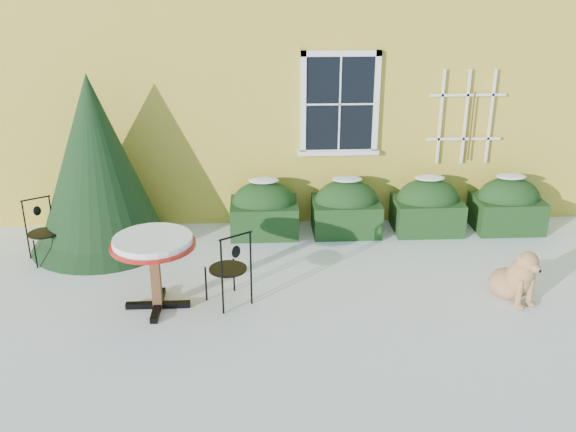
{
  "coord_description": "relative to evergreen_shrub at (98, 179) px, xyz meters",
  "views": [
    {
      "loc": [
        -0.39,
        -6.86,
        4.03
      ],
      "look_at": [
        0.0,
        1.0,
        0.9
      ],
      "focal_mm": 40.0,
      "sensor_mm": 36.0,
      "label": 1
    }
  ],
  "objects": [
    {
      "name": "patio_chair_near",
      "position": [
        1.99,
        -1.94,
        -0.55
      ],
      "size": [
        0.61,
        0.61,
        1.0
      ],
      "rotation": [
        0.0,
        0.0,
        3.73
      ],
      "color": "black",
      "rests_on": "ground"
    },
    {
      "name": "hedge_row",
      "position": [
        4.4,
        0.31,
        -0.64
      ],
      "size": [
        4.95,
        0.8,
        0.91
      ],
      "color": "black",
      "rests_on": "ground"
    },
    {
      "name": "patio_chair_far",
      "position": [
        -0.74,
        -0.5,
        -0.59
      ],
      "size": [
        0.55,
        0.55,
        0.9
      ],
      "rotation": [
        0.0,
        0.0,
        0.55
      ],
      "color": "black",
      "rests_on": "ground"
    },
    {
      "name": "bistro_table",
      "position": [
        1.08,
        -2.0,
        -0.25
      ],
      "size": [
        1.03,
        1.03,
        0.96
      ],
      "rotation": [
        0.0,
        0.0,
        -0.17
      ],
      "color": "black",
      "rests_on": "ground"
    },
    {
      "name": "evergreen_shrub",
      "position": [
        0.0,
        0.0,
        0.0
      ],
      "size": [
        2.14,
        2.14,
        2.6
      ],
      "rotation": [
        0.0,
        0.0,
        -0.3
      ],
      "color": "black",
      "rests_on": "ground"
    },
    {
      "name": "dog",
      "position": [
        5.6,
        -2.02,
        -0.74
      ],
      "size": [
        0.62,
        0.84,
        0.75
      ],
      "rotation": [
        0.0,
        0.0,
        0.35
      ],
      "color": "tan",
      "rests_on": "ground"
    },
    {
      "name": "house",
      "position": [
        2.75,
        4.76,
        2.17
      ],
      "size": [
        12.4,
        8.4,
        6.4
      ],
      "color": "yellow",
      "rests_on": "ground"
    },
    {
      "name": "ground",
      "position": [
        2.75,
        -2.24,
        -1.04
      ],
      "size": [
        80.0,
        80.0,
        0.0
      ],
      "primitive_type": "plane",
      "color": "white",
      "rests_on": "ground"
    }
  ]
}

